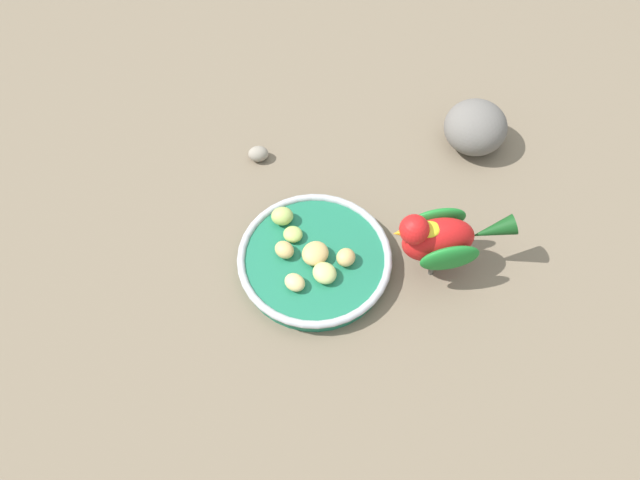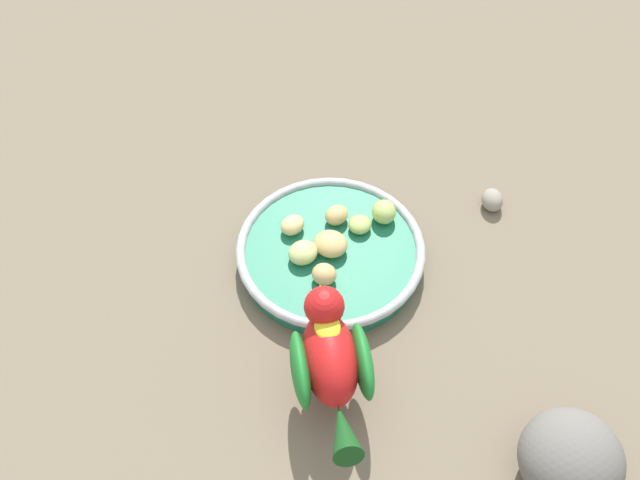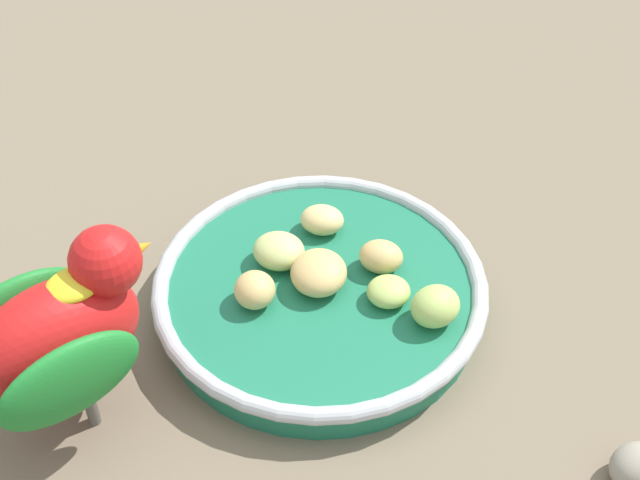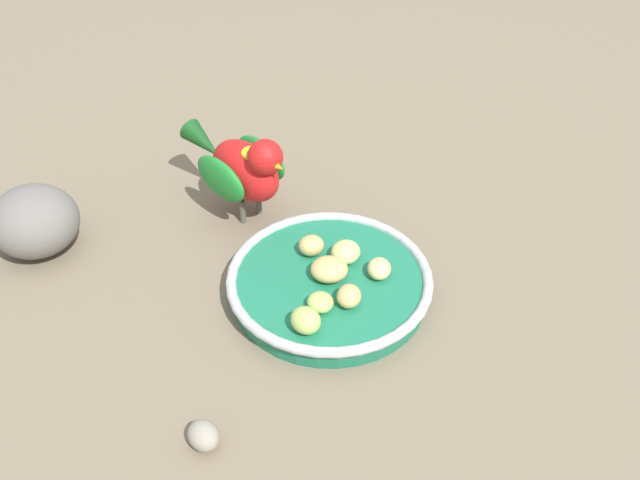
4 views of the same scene
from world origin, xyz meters
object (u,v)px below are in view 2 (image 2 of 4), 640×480
Objects in this scene: rock_large at (571,459)px; pebble_0 at (492,200)px; parrot at (330,360)px; apple_piece_3 at (360,224)px; apple_piece_1 at (292,225)px; apple_piece_2 at (384,212)px; apple_piece_4 at (325,274)px; apple_piece_6 at (339,215)px; apple_piece_0 at (332,244)px; apple_piece_5 at (303,253)px; feeding_bowl at (331,253)px.

pebble_0 is (-0.33, -0.08, -0.03)m from rock_large.
apple_piece_3 is at bearing -18.81° from parrot.
apple_piece_2 reaches higher than apple_piece_1.
apple_piece_4 is at bearing -48.19° from pebble_0.
apple_piece_1 is 0.94× the size of apple_piece_2.
apple_piece_6 reaches higher than pebble_0.
apple_piece_0 is 0.04m from apple_piece_5.
parrot is (0.19, 0.08, 0.04)m from apple_piece_1.
apple_piece_0 is 1.24× the size of pebble_0.
feeding_bowl is 0.05m from apple_piece_4.
apple_piece_3 is 0.18m from pebble_0.
apple_piece_2 reaches higher than apple_piece_4.
apple_piece_2 is (-0.04, 0.10, 0.00)m from apple_piece_1.
rock_large is at bearing 42.98° from apple_piece_3.
parrot is (0.22, -0.03, 0.03)m from apple_piece_2.
apple_piece_3 is at bearing 141.12° from feeding_bowl.
apple_piece_2 reaches higher than feeding_bowl.
apple_piece_1 is 1.08× the size of apple_piece_3.
feeding_bowl is at bearing -118.90° from apple_piece_0.
feeding_bowl is 7.28× the size of apple_piece_1.
apple_piece_2 is 0.11m from apple_piece_5.
apple_piece_3 is at bearing 101.51° from apple_piece_1.
apple_piece_3 reaches higher than pebble_0.
apple_piece_1 is 0.08m from apple_piece_3.
apple_piece_5 is 0.07m from apple_piece_6.
apple_piece_4 is (0.10, -0.05, -0.00)m from apple_piece_2.
apple_piece_1 reaches higher than apple_piece_3.
apple_piece_4 is at bearing -0.69° from apple_piece_0.
parrot is 0.24m from rock_large.
apple_piece_0 is 1.42× the size of apple_piece_3.
apple_piece_2 is at bearing 131.55° from apple_piece_5.
parrot is at bearing -6.84° from apple_piece_2.
parrot is at bearing -28.39° from pebble_0.
apple_piece_4 is at bearing 1.54° from feeding_bowl.
feeding_bowl is 0.34m from rock_large.
apple_piece_0 is at bearing -36.47° from apple_piece_3.
apple_piece_2 reaches higher than apple_piece_6.
pebble_0 is at bearing 113.04° from apple_piece_1.
apple_piece_0 is 0.34m from rock_large.
parrot reaches higher than apple_piece_6.
apple_piece_3 is (0.02, -0.03, -0.00)m from apple_piece_2.
parrot is 0.33m from pebble_0.
feeding_bowl is at bearing 67.69° from apple_piece_1.
apple_piece_2 reaches higher than apple_piece_0.
apple_piece_5 is at bearing -130.69° from apple_piece_4.
feeding_bowl is 0.05m from apple_piece_3.
apple_piece_4 is (0.06, 0.05, 0.00)m from apple_piece_1.
apple_piece_6 is at bearing -134.78° from rock_large.
apple_piece_6 is 0.20m from pebble_0.
parrot is at bearing 6.77° from apple_piece_6.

